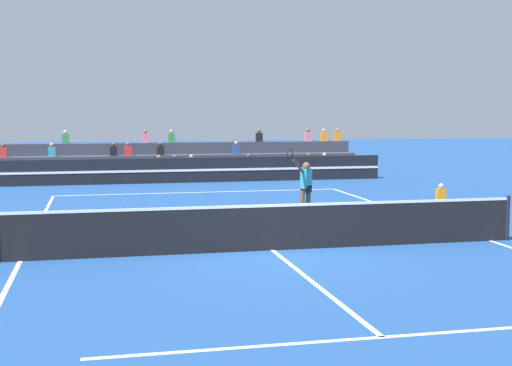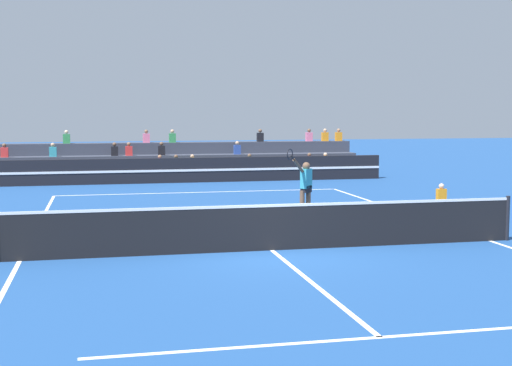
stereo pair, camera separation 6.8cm
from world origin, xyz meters
name	(u,v)px [view 1 (the left image)]	position (x,y,z in m)	size (l,w,h in m)	color
ground_plane	(272,250)	(0.00, 0.00, 0.00)	(120.00, 120.00, 0.00)	navy
court_lines	(272,250)	(0.00, 0.00, 0.00)	(11.10, 23.90, 0.01)	white
tennis_net	(273,227)	(0.00, 0.00, 0.54)	(12.00, 0.10, 1.10)	black
sponsor_banner_wall	(187,170)	(0.00, 15.85, 0.55)	(18.00, 0.26, 1.10)	black
bleacher_stand	(180,164)	(0.01, 18.39, 0.65)	(17.11, 2.85, 2.28)	#383D4C
ball_kid_courtside	(441,199)	(6.95, 5.43, 0.33)	(0.30, 0.36, 0.84)	black
tennis_player	(305,188)	(1.95, 3.94, 0.98)	(1.07, 1.02, 2.20)	brown
tennis_ball	(228,238)	(-0.74, 1.58, 0.03)	(0.07, 0.07, 0.07)	#C6DB33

